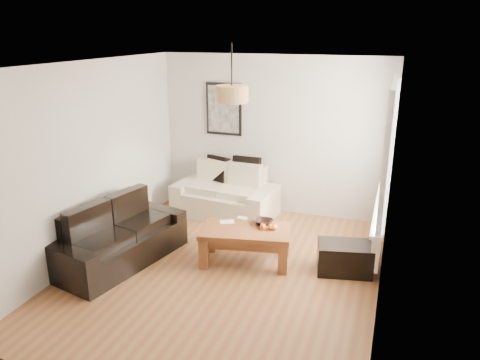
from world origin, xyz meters
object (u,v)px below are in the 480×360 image
(sofa_leather, at_px, (118,234))
(ottoman, at_px, (344,258))
(loveseat_cream, at_px, (225,191))
(coffee_table, at_px, (245,245))

(sofa_leather, xyz_separation_m, ottoman, (2.88, 0.69, -0.20))
(loveseat_cream, bearing_deg, coffee_table, -53.89)
(loveseat_cream, relative_size, coffee_table, 1.40)
(ottoman, bearing_deg, sofa_leather, -166.54)
(loveseat_cream, xyz_separation_m, coffee_table, (0.84, -1.46, -0.17))
(sofa_leather, height_order, ottoman, sofa_leather)
(loveseat_cream, bearing_deg, sofa_leather, -104.90)
(sofa_leather, relative_size, coffee_table, 1.54)
(coffee_table, xyz_separation_m, ottoman, (1.28, 0.17, -0.05))
(coffee_table, relative_size, ottoman, 1.73)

